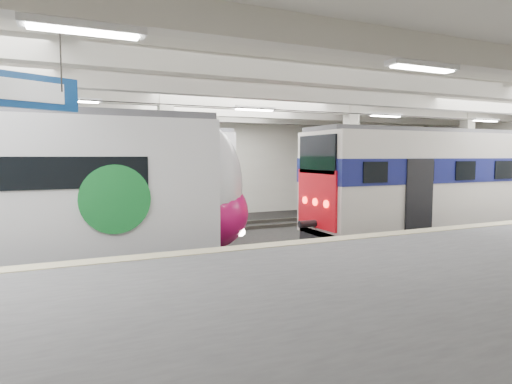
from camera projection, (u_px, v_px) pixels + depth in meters
name	position (u px, v px, depth m)	size (l,w,h in m)	color
station_hall	(307.00, 155.00, 12.17)	(36.00, 24.00, 5.75)	black
modern_emu	(16.00, 198.00, 10.82)	(13.64, 2.82, 4.41)	silver
older_rer	(452.00, 182.00, 16.96)	(12.71, 2.81, 4.23)	silver
far_train	(55.00, 182.00, 16.13)	(13.67, 2.87, 4.37)	silver
wayfinding_sign	(7.00, 88.00, 6.18)	(1.91, 0.94, 1.26)	navy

